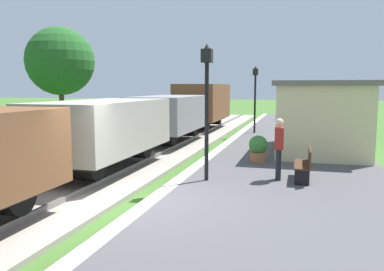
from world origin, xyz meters
The scene contains 15 objects.
ground_plane centered at (0.00, 0.00, 0.00)m, with size 160.00×160.00×0.00m, color #3D6628.
platform_slab centered at (3.20, 0.00, 0.12)m, with size 6.00×60.00×0.25m, color #4C4C4F.
platform_edge_stripe centered at (0.40, 0.00, 0.25)m, with size 0.36×60.00×0.01m, color silver.
track_ballast centered at (-2.40, 0.00, 0.06)m, with size 3.80×60.00×0.12m, color #9E9389.
rail_near centered at (-1.68, 0.00, 0.19)m, with size 0.07×60.00×0.14m, color slate.
rail_far centered at (-3.12, 0.00, 0.19)m, with size 0.07×60.00×0.14m, color slate.
freight_train centered at (-2.40, 7.22, 1.48)m, with size 2.50×26.00×2.72m.
station_hut centered at (4.40, 8.49, 1.65)m, with size 3.50×5.80×2.78m.
bench_near_hut centered at (3.78, 3.11, 0.72)m, with size 0.42×1.50×0.91m.
bench_down_platform centered at (3.78, 13.41, 0.72)m, with size 0.42×1.50×0.91m.
person_waiting centered at (3.07, 2.99, 1.18)m, with size 0.26×0.39×1.71m.
potted_planter centered at (2.26, 5.47, 0.72)m, with size 0.64×0.64×0.92m.
lamp_post_near centered at (1.16, 2.40, 2.80)m, with size 0.28×0.28×3.70m.
lamp_post_far centered at (1.16, 14.10, 2.80)m, with size 0.28×0.28×3.70m.
tree_trackside_far centered at (-9.62, 11.84, 4.25)m, with size 3.85×3.85×6.19m.
Camera 1 is at (3.60, -7.91, 2.81)m, focal length 36.66 mm.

